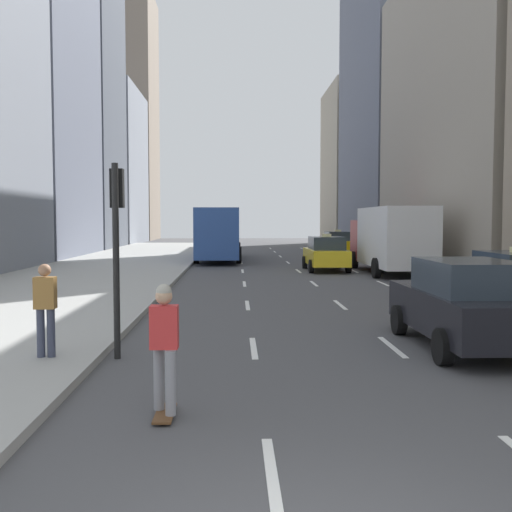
{
  "coord_description": "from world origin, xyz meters",
  "views": [
    {
      "loc": [
        -0.56,
        -3.84,
        2.57
      ],
      "look_at": [
        -0.03,
        11.62,
        1.63
      ],
      "focal_mm": 42.0,
      "sensor_mm": 36.0,
      "label": 1
    }
  ],
  "objects_px": {
    "taxi_second": "(337,243)",
    "skateboarder": "(164,344)",
    "taxi_third": "(326,253)",
    "city_bus": "(219,232)",
    "sedan_black_near": "(465,304)",
    "box_truck": "(390,238)",
    "traffic_light_pole": "(117,228)",
    "pedestrian_mid_block": "(45,305)"
  },
  "relations": [
    {
      "from": "skateboarder",
      "to": "traffic_light_pole",
      "type": "bearing_deg",
      "value": 110.28
    },
    {
      "from": "city_bus",
      "to": "box_truck",
      "type": "relative_size",
      "value": 1.38
    },
    {
      "from": "taxi_second",
      "to": "box_truck",
      "type": "height_order",
      "value": "box_truck"
    },
    {
      "from": "box_truck",
      "to": "sedan_black_near",
      "type": "bearing_deg",
      "value": -99.61
    },
    {
      "from": "taxi_second",
      "to": "city_bus",
      "type": "distance_m",
      "value": 9.56
    },
    {
      "from": "sedan_black_near",
      "to": "box_truck",
      "type": "relative_size",
      "value": 0.55
    },
    {
      "from": "taxi_third",
      "to": "city_bus",
      "type": "distance_m",
      "value": 10.27
    },
    {
      "from": "taxi_third",
      "to": "city_bus",
      "type": "relative_size",
      "value": 0.38
    },
    {
      "from": "sedan_black_near",
      "to": "taxi_second",
      "type": "bearing_deg",
      "value": 84.88
    },
    {
      "from": "taxi_second",
      "to": "pedestrian_mid_block",
      "type": "relative_size",
      "value": 2.67
    },
    {
      "from": "box_truck",
      "to": "pedestrian_mid_block",
      "type": "bearing_deg",
      "value": -121.22
    },
    {
      "from": "box_truck",
      "to": "traffic_light_pole",
      "type": "distance_m",
      "value": 19.59
    },
    {
      "from": "sedan_black_near",
      "to": "city_bus",
      "type": "distance_m",
      "value": 27.39
    },
    {
      "from": "taxi_third",
      "to": "box_truck",
      "type": "relative_size",
      "value": 0.52
    },
    {
      "from": "taxi_third",
      "to": "traffic_light_pole",
      "type": "distance_m",
      "value": 20.03
    },
    {
      "from": "city_bus",
      "to": "taxi_third",
      "type": "bearing_deg",
      "value": -56.71
    },
    {
      "from": "taxi_third",
      "to": "city_bus",
      "type": "bearing_deg",
      "value": 123.29
    },
    {
      "from": "taxi_third",
      "to": "sedan_black_near",
      "type": "distance_m",
      "value": 18.25
    },
    {
      "from": "pedestrian_mid_block",
      "to": "taxi_third",
      "type": "bearing_deg",
      "value": 67.81
    },
    {
      "from": "pedestrian_mid_block",
      "to": "skateboarder",
      "type": "bearing_deg",
      "value": -49.8
    },
    {
      "from": "traffic_light_pole",
      "to": "skateboarder",
      "type": "bearing_deg",
      "value": -69.72
    },
    {
      "from": "taxi_second",
      "to": "skateboarder",
      "type": "bearing_deg",
      "value": -103.23
    },
    {
      "from": "box_truck",
      "to": "skateboarder",
      "type": "xyz_separation_m",
      "value": [
        -8.28,
        -20.51,
        -0.75
      ]
    },
    {
      "from": "taxi_second",
      "to": "taxi_third",
      "type": "relative_size",
      "value": 1.0
    },
    {
      "from": "city_bus",
      "to": "traffic_light_pole",
      "type": "bearing_deg",
      "value": -92.38
    },
    {
      "from": "box_truck",
      "to": "skateboarder",
      "type": "height_order",
      "value": "box_truck"
    },
    {
      "from": "box_truck",
      "to": "traffic_light_pole",
      "type": "relative_size",
      "value": 2.33
    },
    {
      "from": "traffic_light_pole",
      "to": "taxi_second",
      "type": "bearing_deg",
      "value": 73.28
    },
    {
      "from": "box_truck",
      "to": "city_bus",
      "type": "bearing_deg",
      "value": 129.36
    },
    {
      "from": "pedestrian_mid_block",
      "to": "city_bus",
      "type": "bearing_deg",
      "value": 85.31
    },
    {
      "from": "taxi_second",
      "to": "taxi_third",
      "type": "height_order",
      "value": "same"
    },
    {
      "from": "sedan_black_near",
      "to": "traffic_light_pole",
      "type": "distance_m",
      "value": 6.94
    },
    {
      "from": "taxi_second",
      "to": "sedan_black_near",
      "type": "bearing_deg",
      "value": -95.12
    },
    {
      "from": "city_bus",
      "to": "box_truck",
      "type": "height_order",
      "value": "city_bus"
    },
    {
      "from": "box_truck",
      "to": "pedestrian_mid_block",
      "type": "distance_m",
      "value": 20.65
    },
    {
      "from": "sedan_black_near",
      "to": "box_truck",
      "type": "bearing_deg",
      "value": 80.39
    },
    {
      "from": "sedan_black_near",
      "to": "skateboarder",
      "type": "height_order",
      "value": "sedan_black_near"
    },
    {
      "from": "taxi_third",
      "to": "traffic_light_pole",
      "type": "height_order",
      "value": "traffic_light_pole"
    },
    {
      "from": "taxi_third",
      "to": "city_bus",
      "type": "height_order",
      "value": "city_bus"
    },
    {
      "from": "sedan_black_near",
      "to": "box_truck",
      "type": "height_order",
      "value": "box_truck"
    },
    {
      "from": "sedan_black_near",
      "to": "box_truck",
      "type": "distance_m",
      "value": 16.79
    },
    {
      "from": "taxi_second",
      "to": "taxi_third",
      "type": "bearing_deg",
      "value": -102.16
    }
  ]
}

